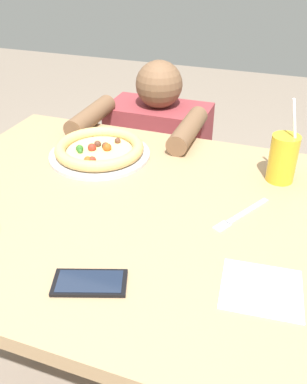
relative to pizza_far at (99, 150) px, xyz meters
name	(u,v)px	position (x,y,z in m)	size (l,w,h in m)	color
ground_plane	(130,375)	(0.17, -0.22, -0.77)	(8.00, 8.00, 0.00)	gray
dining_table	(123,236)	(0.17, -0.22, -0.13)	(1.15, 0.92, 0.75)	tan
pizza_far	(99,150)	(0.00, 0.00, 0.00)	(0.32, 0.32, 0.05)	#B7B7BC
drink_cup_colored	(283,158)	(0.55, 0.04, 0.05)	(0.08, 0.08, 0.24)	gold
paper_napkin	(261,289)	(0.56, -0.42, -0.02)	(0.16, 0.14, 0.00)	white
fork	(240,216)	(0.48, -0.18, -0.02)	(0.11, 0.19, 0.00)	silver
cell_phone	(90,283)	(0.23, -0.52, -0.02)	(0.17, 0.12, 0.01)	black
diner_seated	(158,182)	(0.04, 0.44, -0.36)	(0.44, 0.53, 0.95)	#333847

